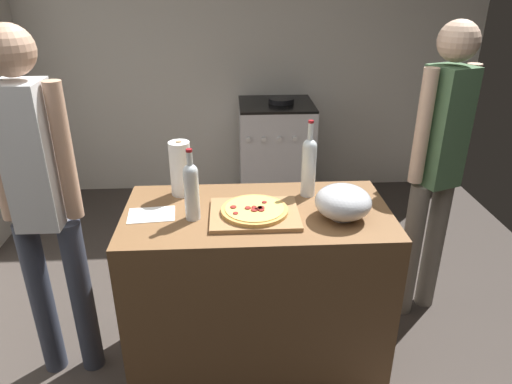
{
  "coord_description": "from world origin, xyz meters",
  "views": [
    {
      "loc": [
        -0.09,
        -1.27,
        1.89
      ],
      "look_at": [
        0.03,
        0.76,
        0.94
      ],
      "focal_mm": 33.0,
      "sensor_mm": 36.0,
      "label": 1
    }
  ],
  "objects_px": {
    "paper_towel_roll": "(181,169)",
    "person_in_stripes": "(40,197)",
    "stove": "(275,154)",
    "mixing_bowl": "(343,202)",
    "wine_bottle_dark": "(309,165)",
    "person_in_red": "(438,161)",
    "pizza": "(255,210)",
    "wine_bottle_green": "(191,189)"
  },
  "relations": [
    {
      "from": "mixing_bowl",
      "to": "person_in_red",
      "type": "height_order",
      "value": "person_in_red"
    },
    {
      "from": "mixing_bowl",
      "to": "person_in_red",
      "type": "relative_size",
      "value": 0.15
    },
    {
      "from": "paper_towel_roll",
      "to": "person_in_red",
      "type": "height_order",
      "value": "person_in_red"
    },
    {
      "from": "paper_towel_roll",
      "to": "person_in_stripes",
      "type": "relative_size",
      "value": 0.16
    },
    {
      "from": "paper_towel_roll",
      "to": "stove",
      "type": "height_order",
      "value": "paper_towel_roll"
    },
    {
      "from": "wine_bottle_green",
      "to": "stove",
      "type": "distance_m",
      "value": 2.13
    },
    {
      "from": "paper_towel_roll",
      "to": "person_in_stripes",
      "type": "distance_m",
      "value": 0.64
    },
    {
      "from": "person_in_stripes",
      "to": "person_in_red",
      "type": "height_order",
      "value": "person_in_stripes"
    },
    {
      "from": "paper_towel_roll",
      "to": "person_in_stripes",
      "type": "height_order",
      "value": "person_in_stripes"
    },
    {
      "from": "paper_towel_roll",
      "to": "wine_bottle_green",
      "type": "height_order",
      "value": "wine_bottle_green"
    },
    {
      "from": "mixing_bowl",
      "to": "person_in_stripes",
      "type": "xyz_separation_m",
      "value": [
        -1.34,
        0.09,
        0.02
      ]
    },
    {
      "from": "mixing_bowl",
      "to": "wine_bottle_dark",
      "type": "relative_size",
      "value": 0.66
    },
    {
      "from": "pizza",
      "to": "stove",
      "type": "relative_size",
      "value": 0.32
    },
    {
      "from": "paper_towel_roll",
      "to": "stove",
      "type": "bearing_deg",
      "value": 69.61
    },
    {
      "from": "person_in_red",
      "to": "mixing_bowl",
      "type": "bearing_deg",
      "value": -143.2
    },
    {
      "from": "mixing_bowl",
      "to": "person_in_stripes",
      "type": "height_order",
      "value": "person_in_stripes"
    },
    {
      "from": "stove",
      "to": "person_in_stripes",
      "type": "relative_size",
      "value": 0.55
    },
    {
      "from": "wine_bottle_dark",
      "to": "stove",
      "type": "height_order",
      "value": "wine_bottle_dark"
    },
    {
      "from": "mixing_bowl",
      "to": "person_in_stripes",
      "type": "bearing_deg",
      "value": 176.33
    },
    {
      "from": "wine_bottle_dark",
      "to": "stove",
      "type": "distance_m",
      "value": 1.86
    },
    {
      "from": "paper_towel_roll",
      "to": "person_in_red",
      "type": "distance_m",
      "value": 1.37
    },
    {
      "from": "pizza",
      "to": "wine_bottle_green",
      "type": "bearing_deg",
      "value": -178.93
    },
    {
      "from": "person_in_red",
      "to": "wine_bottle_green",
      "type": "bearing_deg",
      "value": -161.48
    },
    {
      "from": "pizza",
      "to": "paper_towel_roll",
      "type": "distance_m",
      "value": 0.45
    },
    {
      "from": "wine_bottle_green",
      "to": "person_in_stripes",
      "type": "distance_m",
      "value": 0.68
    },
    {
      "from": "pizza",
      "to": "person_in_red",
      "type": "distance_m",
      "value": 1.1
    },
    {
      "from": "pizza",
      "to": "wine_bottle_green",
      "type": "height_order",
      "value": "wine_bottle_green"
    },
    {
      "from": "wine_bottle_dark",
      "to": "stove",
      "type": "bearing_deg",
      "value": 89.54
    },
    {
      "from": "wine_bottle_dark",
      "to": "person_in_red",
      "type": "xyz_separation_m",
      "value": [
        0.74,
        0.22,
        -0.08
      ]
    },
    {
      "from": "mixing_bowl",
      "to": "paper_towel_roll",
      "type": "bearing_deg",
      "value": 158.18
    },
    {
      "from": "wine_bottle_dark",
      "to": "wine_bottle_green",
      "type": "bearing_deg",
      "value": -158.66
    },
    {
      "from": "person_in_stripes",
      "to": "stove",
      "type": "bearing_deg",
      "value": 57.16
    },
    {
      "from": "pizza",
      "to": "stove",
      "type": "xyz_separation_m",
      "value": [
        0.29,
        1.97,
        -0.46
      ]
    },
    {
      "from": "wine_bottle_dark",
      "to": "person_in_stripes",
      "type": "height_order",
      "value": "person_in_stripes"
    },
    {
      "from": "person_in_red",
      "to": "person_in_stripes",
      "type": "bearing_deg",
      "value": -169.08
    },
    {
      "from": "wine_bottle_dark",
      "to": "wine_bottle_green",
      "type": "distance_m",
      "value": 0.59
    },
    {
      "from": "pizza",
      "to": "wine_bottle_dark",
      "type": "bearing_deg",
      "value": 37.42
    },
    {
      "from": "mixing_bowl",
      "to": "paper_towel_roll",
      "type": "relative_size",
      "value": 0.91
    },
    {
      "from": "wine_bottle_green",
      "to": "stove",
      "type": "bearing_deg",
      "value": 74.02
    },
    {
      "from": "stove",
      "to": "person_in_red",
      "type": "distance_m",
      "value": 1.78
    },
    {
      "from": "mixing_bowl",
      "to": "wine_bottle_green",
      "type": "relative_size",
      "value": 0.76
    },
    {
      "from": "wine_bottle_green",
      "to": "person_in_stripes",
      "type": "bearing_deg",
      "value": 175.49
    }
  ]
}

